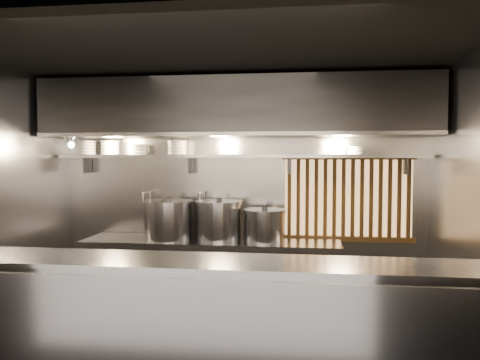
% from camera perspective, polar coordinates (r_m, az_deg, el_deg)
% --- Properties ---
extents(floor, '(4.50, 4.50, 0.00)m').
position_cam_1_polar(floor, '(4.69, -2.40, -20.71)').
color(floor, black).
rests_on(floor, ground).
extents(ceiling, '(4.50, 4.50, 0.00)m').
position_cam_1_polar(ceiling, '(4.40, -2.49, 14.98)').
color(ceiling, black).
rests_on(ceiling, wall_back).
extents(wall_back, '(4.50, 0.00, 4.50)m').
position_cam_1_polar(wall_back, '(5.80, 0.08, -1.83)').
color(wall_back, gray).
rests_on(wall_back, floor).
extents(wall_right, '(0.00, 3.00, 3.00)m').
position_cam_1_polar(wall_right, '(4.53, 26.95, -3.50)').
color(wall_right, gray).
rests_on(wall_right, floor).
extents(serving_counter, '(4.50, 0.56, 1.13)m').
position_cam_1_polar(serving_counter, '(3.61, -5.15, -18.47)').
color(serving_counter, '#9D9DA3').
rests_on(serving_counter, floor).
extents(cooking_bench, '(3.00, 0.70, 0.90)m').
position_cam_1_polar(cooking_bench, '(5.65, -3.49, -11.75)').
color(cooking_bench, '#9D9DA3').
rests_on(cooking_bench, floor).
extents(bowl_shelf, '(4.40, 0.34, 0.04)m').
position_cam_1_polar(bowl_shelf, '(5.61, -0.16, 2.91)').
color(bowl_shelf, '#9D9DA3').
rests_on(bowl_shelf, wall_back).
extents(exhaust_hood, '(4.40, 0.81, 0.65)m').
position_cam_1_polar(exhaust_hood, '(5.41, -0.47, 8.68)').
color(exhaust_hood, '#2D2D30').
rests_on(exhaust_hood, ceiling).
extents(wood_screen, '(1.56, 0.09, 1.04)m').
position_cam_1_polar(wood_screen, '(5.74, 13.01, -2.16)').
color(wood_screen, '#FFBF72').
rests_on(wood_screen, wall_back).
extents(faucet_left, '(0.04, 0.30, 0.50)m').
position_cam_1_polar(faucet_left, '(5.94, -11.17, -2.68)').
color(faucet_left, silver).
rests_on(faucet_left, wall_back).
extents(faucet_right, '(0.04, 0.30, 0.50)m').
position_cam_1_polar(faucet_right, '(5.76, -4.54, -2.81)').
color(faucet_right, silver).
rests_on(faucet_right, wall_back).
extents(heat_lamp, '(0.25, 0.35, 0.20)m').
position_cam_1_polar(heat_lamp, '(5.73, -20.04, 4.61)').
color(heat_lamp, '#9D9DA3').
rests_on(heat_lamp, exhaust_hood).
extents(pendant_bulb, '(0.09, 0.09, 0.19)m').
position_cam_1_polar(pendant_bulb, '(5.50, -1.35, 3.76)').
color(pendant_bulb, '#2D2D30').
rests_on(pendant_bulb, exhaust_hood).
extents(stock_pot_left, '(0.75, 0.75, 0.50)m').
position_cam_1_polar(stock_pot_left, '(5.61, -8.75, -4.79)').
color(stock_pot_left, '#9D9DA3').
rests_on(stock_pot_left, cooking_bench).
extents(stock_pot_mid, '(0.61, 0.61, 0.41)m').
position_cam_1_polar(stock_pot_mid, '(5.41, 3.01, -5.51)').
color(stock_pot_mid, '#9D9DA3').
rests_on(stock_pot_mid, cooking_bench).
extents(stock_pot_right, '(0.65, 0.65, 0.50)m').
position_cam_1_polar(stock_pot_right, '(5.54, -2.57, -4.88)').
color(stock_pot_right, '#9D9DA3').
rests_on(stock_pot_right, cooking_bench).
extents(bowl_stack_0, '(0.20, 0.20, 0.17)m').
position_cam_1_polar(bowl_stack_0, '(6.15, -18.06, 3.75)').
color(bowl_stack_0, white).
rests_on(bowl_stack_0, bowl_shelf).
extents(bowl_stack_1, '(0.24, 0.24, 0.17)m').
position_cam_1_polar(bowl_stack_1, '(6.03, -15.57, 3.80)').
color(bowl_stack_1, white).
rests_on(bowl_stack_1, bowl_shelf).
extents(bowl_stack_2, '(0.22, 0.22, 0.13)m').
position_cam_1_polar(bowl_stack_2, '(5.90, -12.25, 3.68)').
color(bowl_stack_2, white).
rests_on(bowl_stack_2, bowl_shelf).
extents(bowl_stack_3, '(0.24, 0.24, 0.17)m').
position_cam_1_polar(bowl_stack_3, '(5.75, -7.68, 3.93)').
color(bowl_stack_3, white).
rests_on(bowl_stack_3, bowl_shelf).
extents(bowl_stack_4, '(0.20, 0.20, 0.17)m').
position_cam_1_polar(bowl_stack_4, '(5.56, 9.80, 3.95)').
color(bowl_stack_4, white).
rests_on(bowl_stack_4, bowl_shelf).
extents(bowl_stack_5, '(0.20, 0.20, 0.09)m').
position_cam_1_polar(bowl_stack_5, '(5.59, 13.86, 3.52)').
color(bowl_stack_5, white).
rests_on(bowl_stack_5, bowl_shelf).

